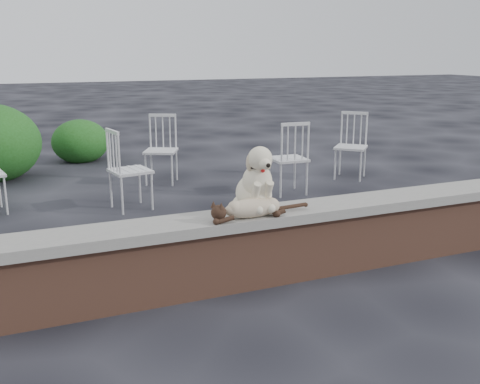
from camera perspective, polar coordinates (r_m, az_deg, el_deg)
name	(u,v)px	position (r m, az deg, el deg)	size (l,w,h in m)	color
ground	(269,279)	(4.49, 3.05, -9.06)	(60.00, 60.00, 0.00)	black
brick_wall	(270,250)	(4.40, 3.09, -6.08)	(6.00, 0.30, 0.50)	brown
capstone	(270,216)	(4.30, 3.14, -2.46)	(6.20, 0.40, 0.08)	slate
dog	(254,177)	(4.21, 1.45, 1.52)	(0.35, 0.46, 0.54)	beige
cat	(252,207)	(4.09, 1.27, -1.53)	(0.98, 0.24, 0.17)	tan
chair_b	(161,150)	(7.65, -8.23, 4.38)	(0.56, 0.56, 0.94)	silver
chair_c	(288,158)	(7.03, 5.05, 3.59)	(0.56, 0.56, 0.94)	silver
chair_e	(130,169)	(6.43, -11.34, 2.33)	(0.56, 0.56, 0.94)	silver
chair_d	(351,146)	(8.02, 11.45, 4.71)	(0.56, 0.56, 0.94)	silver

